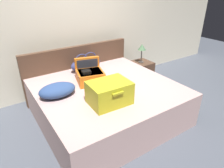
% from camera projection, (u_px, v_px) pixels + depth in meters
% --- Properties ---
extents(ground_plane, '(12.00, 12.00, 0.00)m').
position_uv_depth(ground_plane, '(122.00, 130.00, 2.93)').
color(ground_plane, '#4C515B').
extents(back_wall, '(8.00, 0.10, 2.60)m').
position_uv_depth(back_wall, '(69.00, 21.00, 3.58)').
color(back_wall, beige).
rests_on(back_wall, ground).
extents(bed, '(1.97, 1.87, 0.54)m').
position_uv_depth(bed, '(107.00, 102.00, 3.11)').
color(bed, '#BC9993').
rests_on(bed, ground).
extents(headboard, '(2.01, 0.08, 0.92)m').
position_uv_depth(headboard, '(79.00, 70.00, 3.75)').
color(headboard, '#4C3323').
rests_on(headboard, ground).
extents(hard_case_large, '(0.52, 0.42, 0.29)m').
position_uv_depth(hard_case_large, '(109.00, 93.00, 2.52)').
color(hard_case_large, gold).
rests_on(hard_case_large, bed).
extents(hard_case_medium, '(0.47, 0.48, 0.34)m').
position_uv_depth(hard_case_medium, '(90.00, 75.00, 3.09)').
color(hard_case_medium, '#D16619').
rests_on(hard_case_medium, bed).
extents(duffel_bag, '(0.59, 0.32, 0.31)m').
position_uv_depth(duffel_bag, '(86.00, 64.00, 3.51)').
color(duffel_bag, navy).
rests_on(duffel_bag, bed).
extents(pillow_near_headboard, '(0.51, 0.34, 0.18)m').
position_uv_depth(pillow_near_headboard, '(57.00, 90.00, 2.69)').
color(pillow_near_headboard, navy).
rests_on(pillow_near_headboard, bed).
extents(nightstand, '(0.44, 0.40, 0.45)m').
position_uv_depth(nightstand, '(140.00, 72.00, 4.26)').
color(nightstand, '#4C3323').
rests_on(nightstand, ground).
extents(table_lamp, '(0.16, 0.16, 0.38)m').
position_uv_depth(table_lamp, '(142.00, 48.00, 4.03)').
color(table_lamp, '#3F3833').
rests_on(table_lamp, nightstand).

